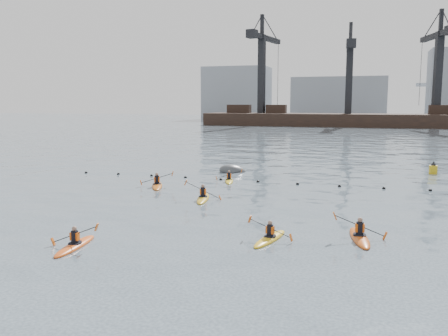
{
  "coord_description": "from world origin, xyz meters",
  "views": [
    {
      "loc": [
        6.1,
        -11.91,
        5.99
      ],
      "look_at": [
        -0.75,
        9.9,
        2.8
      ],
      "focal_mm": 38.0,
      "sensor_mm": 36.0,
      "label": 1
    }
  ],
  "objects_px": {
    "kayaker_0": "(75,245)",
    "mooring_buoy": "(233,172)",
    "kayaker_5": "(229,180)",
    "nav_buoy": "(433,169)",
    "kayaker_2": "(157,185)",
    "kayaker_1": "(270,238)",
    "kayaker_3": "(203,198)",
    "kayaker_4": "(359,237)"
  },
  "relations": [
    {
      "from": "mooring_buoy",
      "to": "kayaker_1",
      "type": "bearing_deg",
      "value": -69.09
    },
    {
      "from": "kayaker_0",
      "to": "kayaker_3",
      "type": "distance_m",
      "value": 10.92
    },
    {
      "from": "kayaker_5",
      "to": "nav_buoy",
      "type": "xyz_separation_m",
      "value": [
        15.28,
        8.75,
        0.28
      ]
    },
    {
      "from": "kayaker_4",
      "to": "mooring_buoy",
      "type": "distance_m",
      "value": 20.85
    },
    {
      "from": "kayaker_0",
      "to": "kayaker_2",
      "type": "xyz_separation_m",
      "value": [
        -2.93,
        14.04,
        0.01
      ]
    },
    {
      "from": "mooring_buoy",
      "to": "kayaker_5",
      "type": "bearing_deg",
      "value": -77.24
    },
    {
      "from": "kayaker_1",
      "to": "kayaker_3",
      "type": "relative_size",
      "value": 0.92
    },
    {
      "from": "kayaker_3",
      "to": "kayaker_4",
      "type": "xyz_separation_m",
      "value": [
        9.52,
        -5.98,
        0.0
      ]
    },
    {
      "from": "kayaker_0",
      "to": "mooring_buoy",
      "type": "xyz_separation_m",
      "value": [
        0.26,
        22.5,
        -0.1
      ]
    },
    {
      "from": "kayaker_3",
      "to": "kayaker_4",
      "type": "relative_size",
      "value": 0.98
    },
    {
      "from": "kayaker_3",
      "to": "kayaker_4",
      "type": "distance_m",
      "value": 11.24
    },
    {
      "from": "kayaker_2",
      "to": "mooring_buoy",
      "type": "bearing_deg",
      "value": 44.82
    },
    {
      "from": "kayaker_2",
      "to": "kayaker_5",
      "type": "height_order",
      "value": "kayaker_2"
    },
    {
      "from": "nav_buoy",
      "to": "kayaker_3",
      "type": "bearing_deg",
      "value": -133.44
    },
    {
      "from": "kayaker_1",
      "to": "kayaker_3",
      "type": "bearing_deg",
      "value": 139.96
    },
    {
      "from": "kayaker_2",
      "to": "kayaker_3",
      "type": "height_order",
      "value": "kayaker_3"
    },
    {
      "from": "kayaker_0",
      "to": "kayaker_3",
      "type": "height_order",
      "value": "kayaker_3"
    },
    {
      "from": "kayaker_1",
      "to": "kayaker_2",
      "type": "height_order",
      "value": "kayaker_2"
    },
    {
      "from": "kayaker_5",
      "to": "kayaker_1",
      "type": "bearing_deg",
      "value": -83.11
    },
    {
      "from": "kayaker_2",
      "to": "kayaker_3",
      "type": "xyz_separation_m",
      "value": [
        4.69,
        -3.27,
        -0.0
      ]
    },
    {
      "from": "kayaker_1",
      "to": "kayaker_3",
      "type": "height_order",
      "value": "kayaker_3"
    },
    {
      "from": "kayaker_0",
      "to": "kayaker_5",
      "type": "xyz_separation_m",
      "value": [
        1.34,
        17.72,
        -0.0
      ]
    },
    {
      "from": "kayaker_2",
      "to": "kayaker_1",
      "type": "bearing_deg",
      "value": -69.84
    },
    {
      "from": "kayaker_2",
      "to": "kayaker_3",
      "type": "relative_size",
      "value": 1.02
    },
    {
      "from": "kayaker_1",
      "to": "kayaker_4",
      "type": "xyz_separation_m",
      "value": [
        3.74,
        1.34,
        0.01
      ]
    },
    {
      "from": "kayaker_5",
      "to": "nav_buoy",
      "type": "distance_m",
      "value": 17.61
    },
    {
      "from": "kayaker_0",
      "to": "kayaker_1",
      "type": "bearing_deg",
      "value": 18.74
    },
    {
      "from": "kayaker_1",
      "to": "kayaker_4",
      "type": "bearing_deg",
      "value": 31.42
    },
    {
      "from": "kayaker_3",
      "to": "nav_buoy",
      "type": "bearing_deg",
      "value": 33.35
    },
    {
      "from": "kayaker_4",
      "to": "kayaker_3",
      "type": "bearing_deg",
      "value": -43.44
    },
    {
      "from": "kayaker_5",
      "to": "nav_buoy",
      "type": "height_order",
      "value": "nav_buoy"
    },
    {
      "from": "kayaker_0",
      "to": "kayaker_3",
      "type": "relative_size",
      "value": 0.93
    },
    {
      "from": "kayaker_5",
      "to": "mooring_buoy",
      "type": "distance_m",
      "value": 4.9
    },
    {
      "from": "kayaker_5",
      "to": "kayaker_3",
      "type": "bearing_deg",
      "value": -103.14
    },
    {
      "from": "kayaker_1",
      "to": "kayaker_4",
      "type": "distance_m",
      "value": 3.97
    },
    {
      "from": "kayaker_0",
      "to": "kayaker_5",
      "type": "distance_m",
      "value": 17.77
    },
    {
      "from": "kayaker_5",
      "to": "kayaker_0",
      "type": "bearing_deg",
      "value": -110.9
    },
    {
      "from": "kayaker_4",
      "to": "kayaker_0",
      "type": "bearing_deg",
      "value": 11.74
    },
    {
      "from": "kayaker_3",
      "to": "kayaker_2",
      "type": "bearing_deg",
      "value": 131.89
    },
    {
      "from": "kayaker_3",
      "to": "mooring_buoy",
      "type": "relative_size",
      "value": 1.37
    },
    {
      "from": "kayaker_3",
      "to": "kayaker_5",
      "type": "bearing_deg",
      "value": 80.22
    },
    {
      "from": "kayaker_5",
      "to": "mooring_buoy",
      "type": "bearing_deg",
      "value": 86.18
    }
  ]
}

